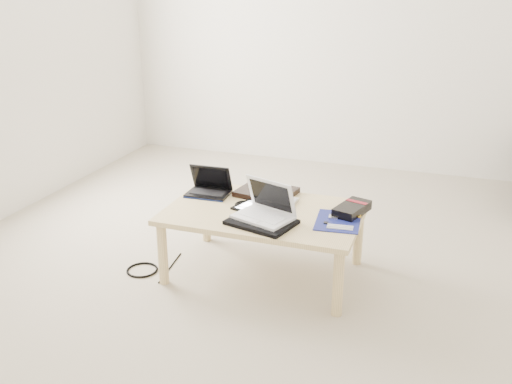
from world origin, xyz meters
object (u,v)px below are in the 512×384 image
(netbook, at_px, (209,188))
(gpu_box, at_px, (352,209))
(coffee_table, at_px, (264,218))
(white_laptop, at_px, (266,210))

(netbook, relative_size, gpu_box, 0.94)
(netbook, xyz_separation_m, gpu_box, (0.88, -0.02, -0.01))
(netbook, bearing_deg, coffee_table, -19.14)
(coffee_table, relative_size, gpu_box, 3.97)
(coffee_table, xyz_separation_m, netbook, (-0.40, 0.14, 0.09))
(coffee_table, bearing_deg, white_laptop, -68.07)
(gpu_box, bearing_deg, white_laptop, -149.50)
(coffee_table, height_order, gpu_box, gpu_box)
(netbook, bearing_deg, gpu_box, -1.35)
(white_laptop, distance_m, gpu_box, 0.50)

